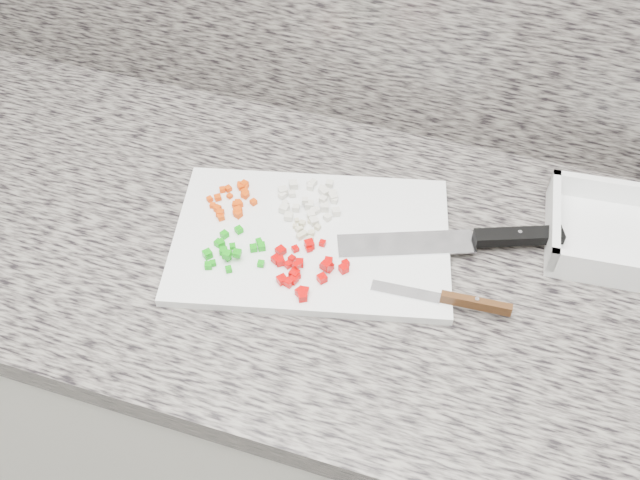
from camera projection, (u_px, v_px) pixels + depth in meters
The scene contains 11 objects.
cabinet at pixel (337, 407), 1.39m from camera, with size 3.92×0.62×0.86m, color silver.
countertop at pixel (343, 259), 1.06m from camera, with size 3.96×0.64×0.04m, color slate.
cutting_board at pixel (311, 239), 1.05m from camera, with size 0.40×0.27×0.01m, color white.
carrot_pile at pixel (233, 201), 1.09m from camera, with size 0.08×0.09×0.01m.
onion_pile at pixel (311, 201), 1.09m from camera, with size 0.11×0.10×0.02m.
green_pepper_pile at pixel (231, 250), 1.02m from camera, with size 0.09×0.09×0.02m.
red_pepper_pile at pixel (305, 269), 0.99m from camera, with size 0.11×0.11×0.02m.
garlic_pile at pixel (305, 231), 1.05m from camera, with size 0.04×0.04×0.01m.
chef_knife at pixel (480, 239), 1.03m from camera, with size 0.32×0.15×0.02m.
paring_knife at pixel (458, 300), 0.96m from camera, with size 0.19×0.03×0.02m.
tray at pixel (632, 238), 1.04m from camera, with size 0.25×0.19×0.05m.
Camera 1 is at (0.18, 0.78, 1.69)m, focal length 40.00 mm.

